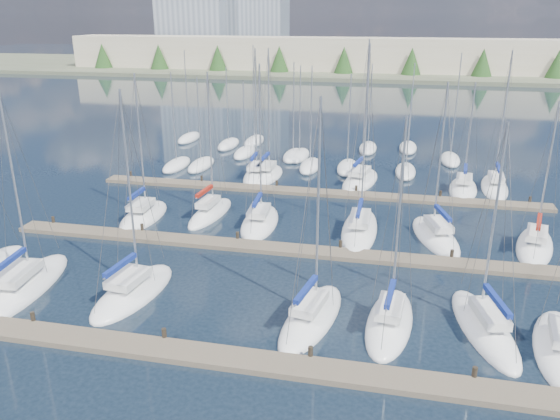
% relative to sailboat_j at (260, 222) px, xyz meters
% --- Properties ---
extents(ground, '(400.00, 400.00, 0.00)m').
position_rel_sailboat_j_xyz_m(ground, '(3.25, 39.05, -0.18)').
color(ground, '#192532').
rests_on(ground, ground).
extents(dock_near, '(44.00, 1.93, 1.10)m').
position_rel_sailboat_j_xyz_m(dock_near, '(3.25, -18.93, -0.03)').
color(dock_near, '#6B5E4C').
rests_on(dock_near, ground).
extents(dock_mid, '(44.00, 1.93, 1.10)m').
position_rel_sailboat_j_xyz_m(dock_mid, '(3.25, -4.93, -0.03)').
color(dock_mid, '#6B5E4C').
rests_on(dock_mid, ground).
extents(dock_far, '(44.00, 1.93, 1.10)m').
position_rel_sailboat_j_xyz_m(dock_far, '(3.25, 9.07, -0.03)').
color(dock_far, '#6B5E4C').
rests_on(dock_far, ground).
extents(sailboat_j, '(3.45, 8.43, 13.84)m').
position_rel_sailboat_j_xyz_m(sailboat_j, '(0.00, 0.00, 0.00)').
color(sailboat_j, white).
rests_on(sailboat_j, ground).
extents(sailboat_k, '(2.84, 10.38, 15.44)m').
position_rel_sailboat_j_xyz_m(sailboat_k, '(8.35, 0.12, 0.00)').
color(sailboat_k, white).
rests_on(sailboat_k, ground).
extents(sailboat_p, '(4.56, 9.47, 15.18)m').
position_rel_sailboat_j_xyz_m(sailboat_p, '(7.36, 13.87, 0.00)').
color(sailboat_p, white).
rests_on(sailboat_p, ground).
extents(sailboat_f, '(4.29, 8.99, 12.44)m').
position_rel_sailboat_j_xyz_m(sailboat_f, '(16.34, -13.16, -0.00)').
color(sailboat_f, white).
rests_on(sailboat_f, ground).
extents(sailboat_o, '(2.92, 7.60, 14.16)m').
position_rel_sailboat_j_xyz_m(sailboat_o, '(-2.63, 13.84, 0.01)').
color(sailboat_o, white).
rests_on(sailboat_o, ground).
extents(sailboat_e, '(3.27, 8.08, 12.63)m').
position_rel_sailboat_j_xyz_m(sailboat_e, '(11.13, -13.69, 0.00)').
color(sailboat_e, white).
rests_on(sailboat_e, ground).
extents(sailboat_m, '(4.51, 8.73, 11.73)m').
position_rel_sailboat_j_xyz_m(sailboat_m, '(21.60, -0.37, -0.00)').
color(sailboat_m, white).
rests_on(sailboat_m, ground).
extents(sailboat_n, '(2.93, 7.96, 14.13)m').
position_rel_sailboat_j_xyz_m(sailboat_n, '(-3.87, 13.47, 0.02)').
color(sailboat_n, white).
rests_on(sailboat_n, ground).
extents(sailboat_b, '(4.14, 10.17, 13.42)m').
position_rel_sailboat_j_xyz_m(sailboat_b, '(-12.07, -14.31, -0.01)').
color(sailboat_b, white).
rests_on(sailboat_b, ground).
extents(sailboat_q, '(3.56, 7.97, 11.34)m').
position_rel_sailboat_j_xyz_m(sailboat_q, '(17.66, 13.29, -0.01)').
color(sailboat_q, white).
rests_on(sailboat_q, ground).
extents(sailboat_c, '(3.91, 8.40, 13.53)m').
position_rel_sailboat_j_xyz_m(sailboat_c, '(-4.86, -13.49, -0.00)').
color(sailboat_c, white).
rests_on(sailboat_c, ground).
extents(sailboat_h, '(3.19, 7.78, 12.99)m').
position_rel_sailboat_j_xyz_m(sailboat_h, '(-10.25, -0.69, -0.00)').
color(sailboat_h, white).
rests_on(sailboat_h, ground).
extents(sailboat_d, '(4.03, 8.60, 13.54)m').
position_rel_sailboat_j_xyz_m(sailboat_d, '(6.68, -14.12, 0.00)').
color(sailboat_d, white).
rests_on(sailboat_d, ground).
extents(sailboat_i, '(2.89, 8.05, 13.03)m').
position_rel_sailboat_j_xyz_m(sailboat_i, '(-4.81, 1.21, 0.01)').
color(sailboat_i, white).
rests_on(sailboat_i, ground).
extents(sailboat_l, '(4.85, 8.89, 12.82)m').
position_rel_sailboat_j_xyz_m(sailboat_l, '(14.34, 0.01, -0.00)').
color(sailboat_l, white).
rests_on(sailboat_l, ground).
extents(sailboat_r, '(3.15, 8.88, 14.22)m').
position_rel_sailboat_j_xyz_m(sailboat_r, '(20.82, 14.55, 0.01)').
color(sailboat_r, white).
rests_on(sailboat_r, ground).
extents(distant_boats, '(36.93, 20.75, 13.30)m').
position_rel_sailboat_j_xyz_m(distant_boats, '(-1.10, 22.82, 0.11)').
color(distant_boats, '#9EA0A5').
rests_on(distant_boats, ground).
extents(shoreline, '(400.00, 60.00, 38.00)m').
position_rel_sailboat_j_xyz_m(shoreline, '(-10.04, 128.82, 7.26)').
color(shoreline, '#666B51').
rests_on(shoreline, ground).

